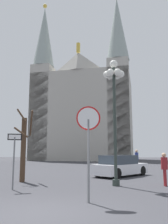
{
  "coord_description": "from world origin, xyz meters",
  "views": [
    {
      "loc": [
        1.83,
        -6.73,
        1.67
      ],
      "look_at": [
        -0.7,
        20.09,
        6.06
      ],
      "focal_mm": 38.54,
      "sensor_mm": 36.0,
      "label": 1
    }
  ],
  "objects_px": {
    "cathedral": "(84,111)",
    "pedestrian_standing": "(137,158)",
    "bare_tree": "(24,147)",
    "pedestrian_walking": "(164,166)",
    "one_way_arrow_sign": "(14,154)",
    "stop_sign": "(88,133)",
    "parked_car_near_white": "(120,166)",
    "street_lamp": "(114,93)"
  },
  "relations": [
    {
      "from": "cathedral",
      "to": "stop_sign",
      "type": "xyz_separation_m",
      "value": [
        3.65,
        -37.76,
        -7.17
      ]
    },
    {
      "from": "stop_sign",
      "to": "pedestrian_walking",
      "type": "height_order",
      "value": "stop_sign"
    },
    {
      "from": "street_lamp",
      "to": "parked_car_near_white",
      "type": "relative_size",
      "value": 1.44
    },
    {
      "from": "stop_sign",
      "to": "pedestrian_walking",
      "type": "distance_m",
      "value": 5.51
    },
    {
      "from": "pedestrian_standing",
      "to": "cathedral",
      "type": "bearing_deg",
      "value": 106.29
    },
    {
      "from": "pedestrian_walking",
      "to": "one_way_arrow_sign",
      "type": "bearing_deg",
      "value": -165.63
    },
    {
      "from": "bare_tree",
      "to": "pedestrian_standing",
      "type": "bearing_deg",
      "value": 51.01
    },
    {
      "from": "parked_car_near_white",
      "to": "pedestrian_standing",
      "type": "bearing_deg",
      "value": 71.91
    },
    {
      "from": "pedestrian_standing",
      "to": "one_way_arrow_sign",
      "type": "bearing_deg",
      "value": -120.11
    },
    {
      "from": "parked_car_near_white",
      "to": "pedestrian_standing",
      "type": "relative_size",
      "value": 2.48
    },
    {
      "from": "bare_tree",
      "to": "pedestrian_walking",
      "type": "distance_m",
      "value": 7.56
    },
    {
      "from": "parked_car_near_white",
      "to": "pedestrian_standing",
      "type": "distance_m",
      "value": 5.76
    },
    {
      "from": "stop_sign",
      "to": "one_way_arrow_sign",
      "type": "bearing_deg",
      "value": 146.21
    },
    {
      "from": "bare_tree",
      "to": "pedestrian_standing",
      "type": "height_order",
      "value": "bare_tree"
    },
    {
      "from": "cathedral",
      "to": "pedestrian_walking",
      "type": "bearing_deg",
      "value": -78.14
    },
    {
      "from": "cathedral",
      "to": "pedestrian_standing",
      "type": "relative_size",
      "value": 17.1
    },
    {
      "from": "stop_sign",
      "to": "street_lamp",
      "type": "distance_m",
      "value": 4.77
    },
    {
      "from": "parked_car_near_white",
      "to": "cathedral",
      "type": "bearing_deg",
      "value": 100.0
    },
    {
      "from": "one_way_arrow_sign",
      "to": "cathedral",
      "type": "bearing_deg",
      "value": 90.23
    },
    {
      "from": "cathedral",
      "to": "bare_tree",
      "type": "height_order",
      "value": "cathedral"
    },
    {
      "from": "bare_tree",
      "to": "stop_sign",
      "type": "bearing_deg",
      "value": -51.29
    },
    {
      "from": "bare_tree",
      "to": "parked_car_near_white",
      "type": "bearing_deg",
      "value": 32.81
    },
    {
      "from": "stop_sign",
      "to": "parked_car_near_white",
      "type": "distance_m",
      "value": 8.86
    },
    {
      "from": "cathedral",
      "to": "pedestrian_standing",
      "type": "height_order",
      "value": "cathedral"
    },
    {
      "from": "bare_tree",
      "to": "pedestrian_walking",
      "type": "bearing_deg",
      "value": -6.94
    },
    {
      "from": "street_lamp",
      "to": "pedestrian_walking",
      "type": "relative_size",
      "value": 4.05
    },
    {
      "from": "bare_tree",
      "to": "parked_car_near_white",
      "type": "distance_m",
      "value": 6.69
    },
    {
      "from": "stop_sign",
      "to": "street_lamp",
      "type": "bearing_deg",
      "value": 75.4
    },
    {
      "from": "bare_tree",
      "to": "parked_car_near_white",
      "type": "relative_size",
      "value": 0.91
    },
    {
      "from": "one_way_arrow_sign",
      "to": "street_lamp",
      "type": "distance_m",
      "value": 5.75
    },
    {
      "from": "cathedral",
      "to": "street_lamp",
      "type": "xyz_separation_m",
      "value": [
        4.7,
        -33.76,
        -4.78
      ]
    },
    {
      "from": "parked_car_near_white",
      "to": "stop_sign",
      "type": "bearing_deg",
      "value": -99.85
    },
    {
      "from": "cathedral",
      "to": "stop_sign",
      "type": "bearing_deg",
      "value": -84.47
    },
    {
      "from": "stop_sign",
      "to": "one_way_arrow_sign",
      "type": "relative_size",
      "value": 1.31
    },
    {
      "from": "one_way_arrow_sign",
      "to": "parked_car_near_white",
      "type": "relative_size",
      "value": 0.55
    },
    {
      "from": "cathedral",
      "to": "bare_tree",
      "type": "distance_m",
      "value": 33.59
    },
    {
      "from": "cathedral",
      "to": "street_lamp",
      "type": "relative_size",
      "value": 4.78
    },
    {
      "from": "pedestrian_standing",
      "to": "stop_sign",
      "type": "bearing_deg",
      "value": -103.12
    },
    {
      "from": "street_lamp",
      "to": "stop_sign",
      "type": "bearing_deg",
      "value": -104.6
    },
    {
      "from": "stop_sign",
      "to": "parked_car_near_white",
      "type": "height_order",
      "value": "stop_sign"
    },
    {
      "from": "stop_sign",
      "to": "one_way_arrow_sign",
      "type": "xyz_separation_m",
      "value": [
        -3.51,
        2.35,
        -0.71
      ]
    },
    {
      "from": "cathedral",
      "to": "street_lamp",
      "type": "height_order",
      "value": "cathedral"
    }
  ]
}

